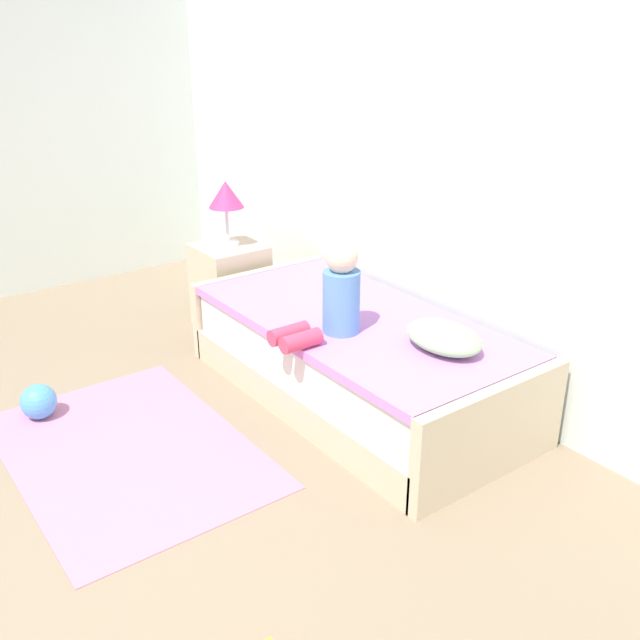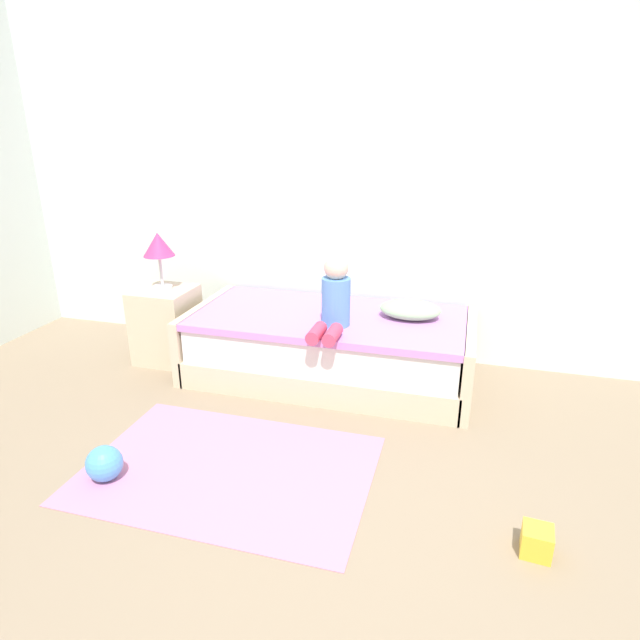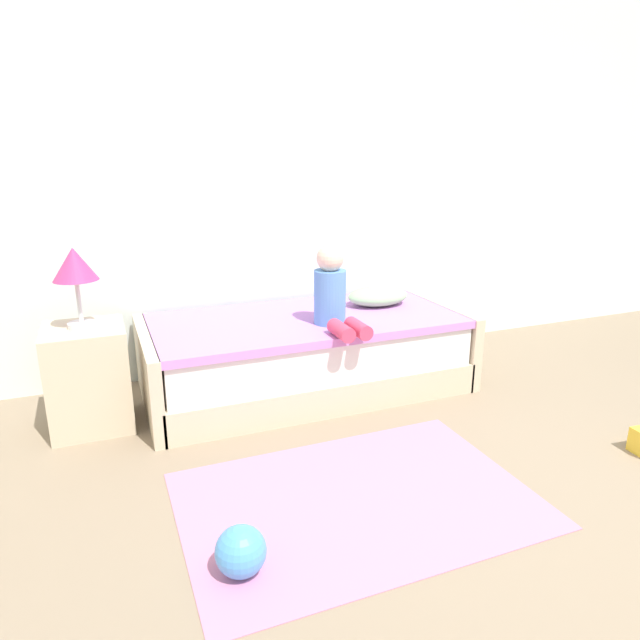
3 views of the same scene
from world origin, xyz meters
name	(u,v)px [view 2 (image 2 of 3)]	position (x,y,z in m)	size (l,w,h in m)	color
ground_plane	(351,605)	(0.00, 0.00, 0.00)	(9.20, 9.20, 0.00)	gray
wall_rear	(431,178)	(0.00, 2.60, 1.45)	(7.20, 0.10, 2.90)	silver
bed	(329,347)	(-0.62, 2.00, 0.25)	(2.11, 1.00, 0.50)	beige
nightstand	(167,325)	(-1.97, 1.96, 0.30)	(0.44, 0.44, 0.60)	beige
table_lamp	(159,247)	(-1.97, 1.96, 0.94)	(0.24, 0.24, 0.45)	silver
child_figure	(334,299)	(-0.53, 1.77, 0.70)	(0.20, 0.51, 0.50)	#598CD1
pillow	(410,309)	(-0.04, 2.10, 0.56)	(0.44, 0.30, 0.13)	#99CC8C
toy_ball	(104,463)	(-1.47, 0.44, 0.10)	(0.20, 0.20, 0.20)	#4C99E5
area_rug	(229,469)	(-0.86, 0.70, 0.00)	(1.60, 1.10, 0.01)	pink
toy_block	(537,541)	(0.75, 0.50, 0.07)	(0.13, 0.13, 0.13)	yellow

